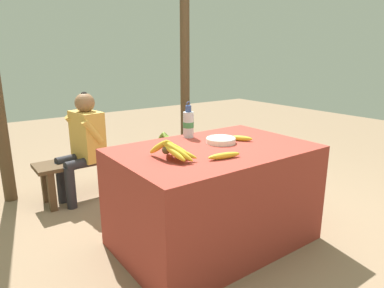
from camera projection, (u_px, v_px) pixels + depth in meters
The scene contains 11 objects.
ground_plane at pixel (213, 240), 2.61m from camera, with size 12.00×12.00×0.00m, color #846B51.
market_counter at pixel (214, 196), 2.52m from camera, with size 1.39×0.92×0.74m.
banana_bunch_ripe at pixel (172, 149), 2.13m from camera, with size 0.21×0.35×0.15m.
serving_bowl at pixel (221, 140), 2.54m from camera, with size 0.22×0.22×0.04m.
water_bottle at pixel (188, 124), 2.69m from camera, with size 0.09×0.09×0.29m.
loose_banana_front at pixel (224, 156), 2.16m from camera, with size 0.23×0.08×0.04m.
loose_banana_side at pixel (241, 138), 2.60m from camera, with size 0.14×0.17×0.04m.
wooden_bench at pixel (124, 157), 3.56m from camera, with size 1.74×0.32×0.39m.
seated_vendor at pixel (83, 140), 3.22m from camera, with size 0.44×0.41×1.04m.
banana_bunch_green at pixel (166, 138), 3.81m from camera, with size 0.19×0.31×0.16m.
support_post_far at pixel (185, 64), 4.21m from camera, with size 0.12×0.12×2.51m.
Camera 1 is at (-1.50, -1.79, 1.39)m, focal length 32.00 mm.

